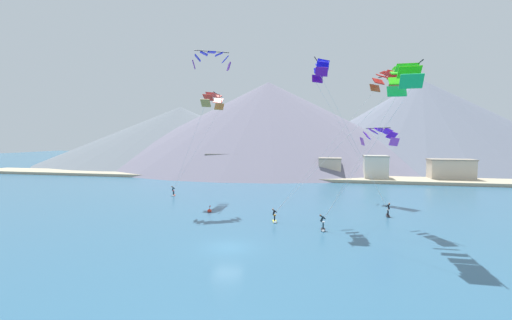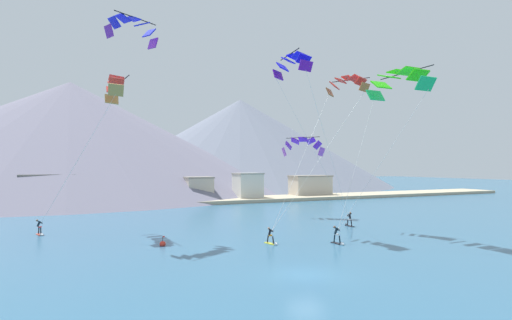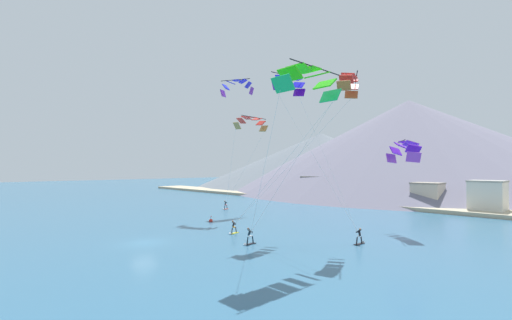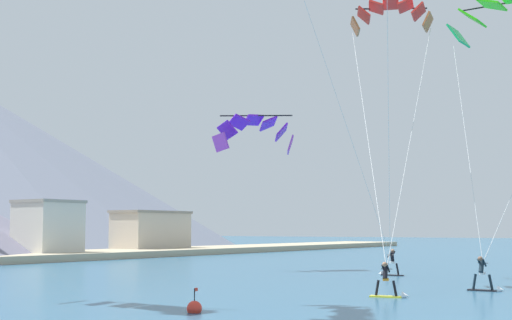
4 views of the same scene
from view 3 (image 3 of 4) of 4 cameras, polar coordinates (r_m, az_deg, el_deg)
name	(u,v)px [view 3 (image 3 of 4)]	position (r m, az deg, el deg)	size (l,w,h in m)	color
ground_plane	(144,243)	(39.77, -18.10, -13.00)	(400.00, 400.00, 0.00)	#2D5B7A
kitesurfer_near_lead	(225,207)	(67.42, -5.18, -7.75)	(0.91, 1.78, 1.75)	#E54C33
kitesurfer_near_trail	(233,230)	(42.90, -3.91, -11.57)	(0.77, 1.79, 1.66)	yellow
kitesurfer_mid_center	(249,239)	(37.06, -1.25, -13.06)	(0.68, 1.75, 1.78)	black
kitesurfer_far_left	(360,239)	(38.86, 17.00, -12.45)	(0.61, 1.77, 1.81)	black
parafoil_kite_near_lead	(251,122)	(61.96, -0.81, 6.34)	(8.52, 7.38, 16.05)	#A7813E
parafoil_kite_near_trail	(348,84)	(38.90, 15.11, 12.10)	(14.82, 7.97, 16.84)	#B85D2D
parafoil_kite_mid_center	(308,79)	(32.14, 8.70, 13.13)	(8.66, 7.80, 15.71)	#15B157
parafoil_kite_far_left	(290,83)	(43.25, 5.74, 12.72)	(9.64, 5.79, 18.31)	#5A119A
parafoil_kite_distant_high_outer	(237,86)	(59.06, -3.21, 12.27)	(5.74, 3.76, 2.67)	#611E9E
parafoil_kite_distant_low_drift	(404,150)	(47.85, 23.46, 1.60)	(5.64, 4.91, 2.88)	purple
race_marker_buoy	(211,221)	(52.43, -7.54, -10.01)	(0.56, 0.56, 1.02)	red
shoreline_strip	(380,204)	(78.73, 19.97, -6.88)	(180.00, 10.00, 0.70)	tan
shore_building_harbour_front	(319,187)	(91.03, 10.50, -4.53)	(8.99, 4.63, 5.87)	beige
shore_building_promenade_mid	(428,195)	(77.16, 26.70, -5.27)	(5.46, 4.77, 5.14)	beige
shore_building_quay_east	(488,197)	(73.13, 34.16, -5.12)	(5.48, 5.23, 5.87)	silver
mountain_peak_central_summit	(409,145)	(132.64, 24.15, 2.24)	(125.70, 125.70, 32.07)	slate
mountain_peak_east_shoulder	(321,160)	(151.13, 10.82, 0.02)	(107.53, 107.53, 23.03)	slate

